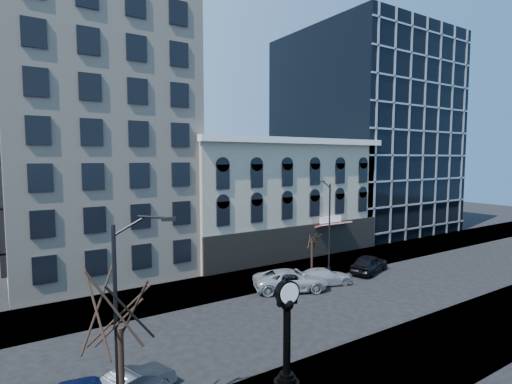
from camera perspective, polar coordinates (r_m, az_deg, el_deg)
ground at (r=26.70m, az=1.14°, el=-18.23°), size 160.00×160.00×0.00m
sidewalk_far at (r=33.17m, az=-6.87°, el=-13.46°), size 160.00×6.00×0.12m
sidewalk_near at (r=21.23m, az=14.63°, el=-24.68°), size 160.00×6.00×0.12m
cream_tower at (r=40.89m, az=-22.43°, el=17.01°), size 15.90×15.40×42.50m
victorian_row at (r=44.68m, az=2.43°, el=-0.87°), size 22.60×11.19×12.50m
glass_office at (r=61.72m, az=15.10°, el=8.00°), size 20.00×20.15×28.00m
street_clock at (r=19.01m, az=4.43°, el=-20.07°), size 1.18×1.18×5.18m
street_lamp_near at (r=15.13m, az=-17.19°, el=-10.46°), size 2.10×0.99×8.50m
street_lamp_far at (r=36.02m, az=9.95°, el=-1.43°), size 2.18×0.71×8.53m
bare_tree_near at (r=14.79m, az=-18.94°, el=-14.35°), size 4.28×4.28×7.35m
bare_tree_far at (r=37.31m, az=8.03°, el=-6.13°), size 2.52×2.52×4.33m
car_far_a at (r=32.46m, az=4.97°, el=-12.43°), size 6.54×4.83×1.65m
car_far_b at (r=34.23m, az=9.71°, el=-11.82°), size 5.04×3.16×1.36m
car_far_c at (r=38.49m, az=15.86°, el=-9.81°), size 5.29×3.45×1.67m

